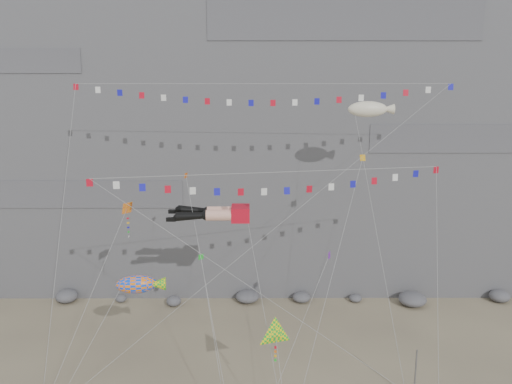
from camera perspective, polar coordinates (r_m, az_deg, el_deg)
cliff at (r=66.82m, az=-0.88°, el=13.23°), size 80.00×28.00×50.00m
talus_boulders at (r=56.43m, az=-0.99°, el=-11.88°), size 60.00×3.00×1.20m
anchor_pole_right at (r=41.39m, az=17.74°, el=-19.39°), size 0.12×0.12×4.24m
legs_kite at (r=40.71m, az=-4.39°, el=-2.47°), size 9.53×14.31×18.95m
flag_banner_upper at (r=44.67m, az=0.67°, el=12.24°), size 32.91×13.81×31.38m
flag_banner_lower at (r=37.87m, az=2.29°, el=2.24°), size 26.48×8.18×21.22m
harlequin_kite at (r=40.89m, az=-14.53°, el=-1.86°), size 6.27×8.09×16.35m
fish_windsock at (r=39.08m, az=-13.51°, el=-10.22°), size 7.85×5.61×11.38m
delta_kite at (r=35.34m, az=2.25°, el=-16.01°), size 2.56×4.49×8.46m
blimp_windsock at (r=45.58m, az=12.64°, el=9.18°), size 4.33×11.34×23.89m
small_kite_a at (r=42.45m, az=-7.88°, el=1.12°), size 5.28×14.77×21.84m
small_kite_b at (r=42.39m, az=8.29°, el=-7.37°), size 6.58×10.02×14.56m
small_kite_c at (r=40.83m, az=-6.24°, el=-7.81°), size 3.58×11.65×15.02m
small_kite_d at (r=43.38m, az=11.98°, el=3.39°), size 7.86×14.57×23.35m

